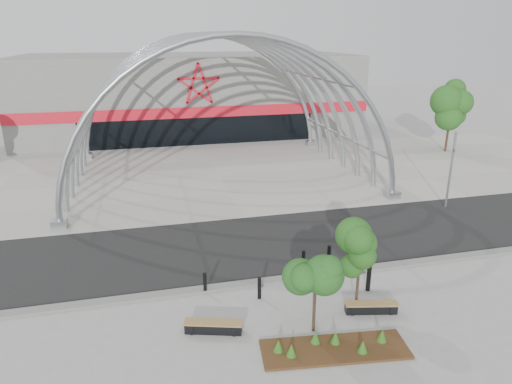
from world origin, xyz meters
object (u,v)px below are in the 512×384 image
Objects in this scene: bench_1 at (371,308)px; bollard_2 at (303,261)px; street_tree_0 at (316,269)px; street_tree_1 at (360,251)px; bench_0 at (213,327)px; signal_pole at (451,169)px.

bench_1 is 3.93m from bollard_2.
street_tree_1 is (2.12, 1.00, -0.03)m from street_tree_0.
street_tree_1 is at bearing 129.95° from bench_1.
street_tree_0 is at bearing -12.44° from bench_0.
bench_0 is 5.98m from bench_1.
street_tree_1 reaches higher than bench_1.
bench_0 is at bearing -150.52° from signal_pole.
street_tree_1 is at bearing -72.13° from bollard_2.
street_tree_0 reaches higher than bollard_2.
street_tree_1 is (-10.06, -8.60, -0.03)m from signal_pole.
bollard_2 is at bearing 107.87° from street_tree_1.
bollard_2 is at bearing 36.98° from bench_0.
street_tree_0 is 3.41m from bench_1.
signal_pole is at bearing 43.17° from bench_1.
signal_pole reaches higher than bench_1.
street_tree_1 is at bearing -139.47° from signal_pole.
bench_1 is at bearing -50.05° from street_tree_1.
signal_pole is at bearing 26.01° from bollard_2.
street_tree_0 is 1.01× the size of street_tree_1.
bollard_2 reaches higher than bench_0.
signal_pole is at bearing 38.25° from street_tree_0.
street_tree_1 is 2.29m from bench_1.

